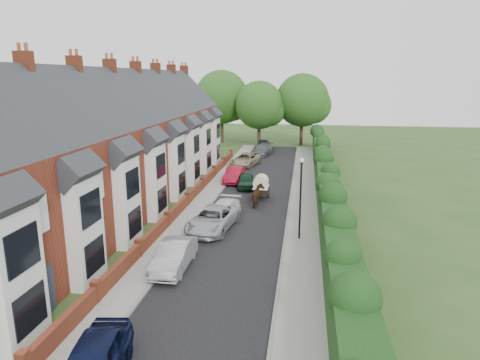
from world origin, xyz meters
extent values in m
plane|color=#2D4C1E|center=(0.00, 0.00, 0.00)|extent=(140.00, 140.00, 0.00)
cube|color=black|center=(-0.50, 11.00, 0.01)|extent=(6.00, 58.00, 0.02)
cube|color=gray|center=(3.60, 11.00, 0.06)|extent=(2.20, 58.00, 0.12)
cube|color=gray|center=(-4.35, 11.00, 0.06)|extent=(1.70, 58.00, 0.12)
cube|color=gray|center=(2.55, 11.00, 0.07)|extent=(0.18, 58.00, 0.13)
cube|color=gray|center=(-3.55, 11.00, 0.07)|extent=(0.18, 58.00, 0.13)
cube|color=#103313|center=(5.40, 11.00, 1.25)|extent=(1.50, 58.00, 2.50)
cube|color=#9B3A27|center=(-11.00, 10.00, 3.25)|extent=(8.00, 40.00, 6.50)
cube|color=#2A2D32|center=(-11.00, 10.00, 6.50)|extent=(8.00, 40.20, 8.00)
cube|color=white|center=(-6.65, -8.10, 2.60)|extent=(0.70, 2.40, 5.20)
cube|color=black|center=(-6.28, -8.10, 1.40)|extent=(0.06, 1.80, 1.60)
cube|color=black|center=(-6.28, -8.10, 3.80)|extent=(0.06, 1.80, 1.60)
cube|color=#2A2D32|center=(-6.80, -8.10, 5.60)|extent=(1.70, 2.60, 1.70)
cube|color=#3F2D2D|center=(-6.96, -6.00, 1.05)|extent=(0.08, 0.90, 2.10)
cube|color=white|center=(-6.95, -6.10, 4.40)|extent=(0.12, 1.20, 1.60)
cube|color=white|center=(-6.65, -3.10, 2.60)|extent=(0.70, 2.40, 5.20)
cube|color=black|center=(-6.28, -3.10, 1.40)|extent=(0.06, 1.80, 1.60)
cube|color=black|center=(-6.28, -3.10, 3.80)|extent=(0.06, 1.80, 1.60)
cube|color=#2A2D32|center=(-6.80, -3.10, 5.60)|extent=(1.70, 2.60, 1.70)
cube|color=#3F2D2D|center=(-6.96, -1.00, 1.05)|extent=(0.08, 0.90, 2.10)
cube|color=white|center=(-6.95, -1.10, 4.40)|extent=(0.12, 1.20, 1.60)
cube|color=white|center=(-6.65, 1.90, 2.60)|extent=(0.70, 2.40, 5.20)
cube|color=black|center=(-6.28, 1.90, 1.40)|extent=(0.06, 1.80, 1.60)
cube|color=black|center=(-6.28, 1.90, 3.80)|extent=(0.06, 1.80, 1.60)
cube|color=#2A2D32|center=(-6.80, 1.90, 5.60)|extent=(1.70, 2.60, 1.70)
cube|color=#3F2D2D|center=(-6.96, 4.00, 1.05)|extent=(0.08, 0.90, 2.10)
cube|color=white|center=(-6.95, 3.90, 4.40)|extent=(0.12, 1.20, 1.60)
cube|color=white|center=(-6.65, 6.90, 2.60)|extent=(0.70, 2.40, 5.20)
cube|color=black|center=(-6.28, 6.90, 1.40)|extent=(0.06, 1.80, 1.60)
cube|color=black|center=(-6.28, 6.90, 3.80)|extent=(0.06, 1.80, 1.60)
cube|color=#2A2D32|center=(-6.80, 6.90, 5.60)|extent=(1.70, 2.60, 1.70)
cube|color=#3F2D2D|center=(-6.96, 9.00, 1.05)|extent=(0.08, 0.90, 2.10)
cube|color=white|center=(-6.95, 8.90, 4.40)|extent=(0.12, 1.20, 1.60)
cube|color=white|center=(-6.65, 11.90, 2.60)|extent=(0.70, 2.40, 5.20)
cube|color=black|center=(-6.28, 11.90, 1.40)|extent=(0.06, 1.80, 1.60)
cube|color=black|center=(-6.28, 11.90, 3.80)|extent=(0.06, 1.80, 1.60)
cube|color=#2A2D32|center=(-6.80, 11.90, 5.60)|extent=(1.70, 2.60, 1.70)
cube|color=#3F2D2D|center=(-6.96, 14.00, 1.05)|extent=(0.08, 0.90, 2.10)
cube|color=white|center=(-6.95, 13.90, 4.40)|extent=(0.12, 1.20, 1.60)
cube|color=white|center=(-6.65, 16.90, 2.60)|extent=(0.70, 2.40, 5.20)
cube|color=black|center=(-6.28, 16.90, 1.40)|extent=(0.06, 1.80, 1.60)
cube|color=black|center=(-6.28, 16.90, 3.80)|extent=(0.06, 1.80, 1.60)
cube|color=#2A2D32|center=(-6.80, 16.90, 5.60)|extent=(1.70, 2.60, 1.70)
cube|color=#3F2D2D|center=(-6.96, 19.00, 1.05)|extent=(0.08, 0.90, 2.10)
cube|color=white|center=(-6.95, 18.90, 4.40)|extent=(0.12, 1.20, 1.60)
cube|color=white|center=(-6.65, 21.90, 2.60)|extent=(0.70, 2.40, 5.20)
cube|color=black|center=(-6.28, 21.90, 1.40)|extent=(0.06, 1.80, 1.60)
cube|color=black|center=(-6.28, 21.90, 3.80)|extent=(0.06, 1.80, 1.60)
cube|color=#2A2D32|center=(-6.80, 21.90, 5.60)|extent=(1.70, 2.60, 1.70)
cube|color=#3F2D2D|center=(-6.96, 24.00, 1.05)|extent=(0.08, 0.90, 2.10)
cube|color=white|center=(-6.95, 23.90, 4.40)|extent=(0.12, 1.20, 1.60)
cube|color=white|center=(-6.65, 26.90, 2.60)|extent=(0.70, 2.40, 5.20)
cube|color=black|center=(-6.28, 26.90, 1.40)|extent=(0.06, 1.80, 1.60)
cube|color=black|center=(-6.28, 26.90, 3.80)|extent=(0.06, 1.80, 1.60)
cube|color=#2A2D32|center=(-6.80, 26.90, 5.60)|extent=(1.70, 2.60, 1.70)
cube|color=#3F2D2D|center=(-6.96, 29.00, 1.05)|extent=(0.08, 0.90, 2.10)
cube|color=white|center=(-6.95, 28.90, 4.40)|extent=(0.12, 1.20, 1.60)
cube|color=brown|center=(-11.00, 0.00, 10.30)|extent=(0.90, 0.50, 1.60)
cylinder|color=brown|center=(-11.20, 0.00, 11.25)|extent=(0.20, 0.20, 0.50)
cylinder|color=brown|center=(-10.80, 0.00, 11.25)|extent=(0.20, 0.20, 0.50)
cube|color=brown|center=(-11.00, 5.00, 10.30)|extent=(0.90, 0.50, 1.60)
cylinder|color=brown|center=(-11.20, 5.00, 11.25)|extent=(0.20, 0.20, 0.50)
cylinder|color=brown|center=(-10.80, 5.00, 11.25)|extent=(0.20, 0.20, 0.50)
cube|color=brown|center=(-11.00, 10.00, 10.30)|extent=(0.90, 0.50, 1.60)
cylinder|color=brown|center=(-11.20, 10.00, 11.25)|extent=(0.20, 0.20, 0.50)
cylinder|color=brown|center=(-10.80, 10.00, 11.25)|extent=(0.20, 0.20, 0.50)
cube|color=brown|center=(-11.00, 15.00, 10.30)|extent=(0.90, 0.50, 1.60)
cylinder|color=brown|center=(-11.20, 15.00, 11.25)|extent=(0.20, 0.20, 0.50)
cylinder|color=brown|center=(-10.80, 15.00, 11.25)|extent=(0.20, 0.20, 0.50)
cube|color=brown|center=(-11.00, 20.00, 10.30)|extent=(0.90, 0.50, 1.60)
cylinder|color=brown|center=(-11.20, 20.00, 11.25)|extent=(0.20, 0.20, 0.50)
cylinder|color=brown|center=(-10.80, 20.00, 11.25)|extent=(0.20, 0.20, 0.50)
cube|color=brown|center=(-11.00, 25.00, 10.30)|extent=(0.90, 0.50, 1.60)
cylinder|color=brown|center=(-11.20, 25.00, 11.25)|extent=(0.20, 0.20, 0.50)
cylinder|color=brown|center=(-10.80, 25.00, 11.25)|extent=(0.20, 0.20, 0.50)
cube|color=brown|center=(-11.00, 30.00, 10.30)|extent=(0.90, 0.50, 1.60)
cylinder|color=brown|center=(-11.20, 30.00, 11.25)|extent=(0.20, 0.20, 0.50)
cylinder|color=brown|center=(-10.80, 30.00, 11.25)|extent=(0.20, 0.20, 0.50)
cube|color=brown|center=(-5.35, -7.50, 0.45)|extent=(0.30, 4.70, 0.90)
cube|color=brown|center=(-5.35, -2.50, 0.45)|extent=(0.30, 4.70, 0.90)
cube|color=brown|center=(-5.35, 2.50, 0.45)|extent=(0.30, 4.70, 0.90)
cube|color=brown|center=(-5.35, 7.50, 0.45)|extent=(0.30, 4.70, 0.90)
cube|color=brown|center=(-5.35, 12.50, 0.45)|extent=(0.30, 4.70, 0.90)
cube|color=brown|center=(-5.35, 17.50, 0.45)|extent=(0.30, 4.70, 0.90)
cube|color=brown|center=(-5.35, 22.50, 0.45)|extent=(0.30, 4.70, 0.90)
cube|color=brown|center=(-5.35, 27.50, 0.45)|extent=(0.30, 4.70, 0.90)
cube|color=brown|center=(-5.35, -5.00, 0.55)|extent=(0.35, 0.35, 1.10)
cube|color=brown|center=(-5.35, 0.00, 0.55)|extent=(0.35, 0.35, 1.10)
cube|color=brown|center=(-5.35, 5.00, 0.55)|extent=(0.35, 0.35, 1.10)
cube|color=brown|center=(-5.35, 10.00, 0.55)|extent=(0.35, 0.35, 1.10)
cube|color=brown|center=(-5.35, 15.00, 0.55)|extent=(0.35, 0.35, 1.10)
cube|color=brown|center=(-5.35, 20.00, 0.55)|extent=(0.35, 0.35, 1.10)
cube|color=brown|center=(-5.35, 25.00, 0.55)|extent=(0.35, 0.35, 1.10)
cube|color=brown|center=(-5.35, 30.00, 0.55)|extent=(0.35, 0.35, 1.10)
cylinder|color=black|center=(3.40, 4.00, 2.40)|extent=(0.12, 0.12, 4.80)
cylinder|color=black|center=(3.40, 4.00, 4.85)|extent=(0.20, 0.20, 0.10)
sphere|color=silver|center=(3.40, 4.00, 5.00)|extent=(0.32, 0.32, 0.32)
cylinder|color=#332316|center=(-3.00, 40.00, 2.38)|extent=(0.50, 0.50, 4.75)
sphere|color=#29521B|center=(-3.00, 40.00, 5.89)|extent=(6.80, 6.80, 6.80)
sphere|color=#29521B|center=(-1.64, 40.30, 5.23)|extent=(4.76, 4.76, 4.76)
cylinder|color=#332316|center=(3.00, 42.00, 2.62)|extent=(0.50, 0.50, 5.25)
sphere|color=#29521B|center=(3.00, 42.00, 6.51)|extent=(7.60, 7.60, 7.60)
sphere|color=#29521B|center=(4.52, 42.30, 5.78)|extent=(5.32, 5.32, 5.32)
cylinder|color=#332316|center=(-9.00, 43.00, 2.75)|extent=(0.50, 0.50, 5.50)
sphere|color=#29521B|center=(-9.00, 43.00, 6.82)|extent=(8.00, 8.00, 8.00)
sphere|color=#29521B|center=(-7.40, 43.30, 6.05)|extent=(5.60, 5.60, 5.60)
imported|color=#AAAAAE|center=(-3.00, -1.04, 0.71)|extent=(1.51, 4.33, 1.43)
imported|color=#B6B9BE|center=(-2.25, 5.00, 0.73)|extent=(3.07, 5.51, 1.46)
imported|color=white|center=(-1.94, 7.07, 0.65)|extent=(2.21, 4.62, 1.30)
imported|color=#0E311E|center=(-1.60, 16.20, 0.64)|extent=(1.98, 3.92, 1.28)
imported|color=maroon|center=(-3.00, 18.20, 0.70)|extent=(1.58, 4.31, 1.41)
imported|color=tan|center=(-3.00, 25.87, 0.70)|extent=(3.38, 5.45, 1.41)
imported|color=slate|center=(-1.78, 32.78, 0.70)|extent=(2.91, 5.11, 1.40)
imported|color=black|center=(-2.03, 36.95, 0.74)|extent=(2.22, 4.52, 1.48)
imported|color=#412817|center=(0.13, 10.57, 0.85)|extent=(1.00, 2.04, 1.69)
cube|color=black|center=(0.13, 12.71, 0.79)|extent=(1.11, 1.85, 0.46)
cylinder|color=beige|center=(0.13, 12.71, 1.43)|extent=(1.20, 1.15, 1.20)
cube|color=beige|center=(0.13, 12.71, 1.02)|extent=(1.22, 1.89, 0.04)
cylinder|color=black|center=(-0.47, 13.27, 0.42)|extent=(0.07, 0.83, 0.83)
cylinder|color=black|center=(0.73, 13.27, 0.42)|extent=(0.07, 0.83, 0.83)
cylinder|color=black|center=(-0.20, 11.70, 0.83)|extent=(0.06, 1.66, 0.06)
cylinder|color=black|center=(0.45, 11.70, 0.83)|extent=(0.06, 1.66, 0.06)
camera|label=1|loc=(3.52, -20.99, 9.80)|focal=32.00mm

